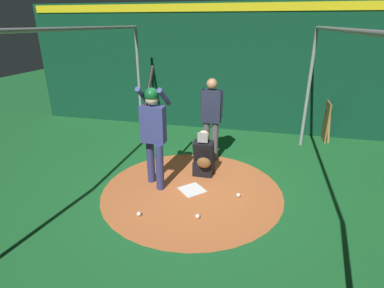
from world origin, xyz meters
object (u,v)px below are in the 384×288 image
(baseball_2, at_px, (139,214))
(baseball_0, at_px, (238,195))
(home_plate, at_px, (192,190))
(batter, at_px, (153,128))
(bat_rack, at_px, (326,121))
(umpire, at_px, (211,115))
(catcher, at_px, (204,158))
(baseball_1, at_px, (198,216))

(baseball_2, bearing_deg, baseball_0, 122.31)
(home_plate, bearing_deg, batter, -94.08)
(bat_rack, xyz_separation_m, baseball_0, (3.58, -1.98, -0.45))
(home_plate, height_order, batter, batter)
(umpire, relative_size, baseball_2, 25.30)
(home_plate, distance_m, baseball_2, 1.20)
(baseball_2, bearing_deg, catcher, 156.60)
(catcher, xyz_separation_m, baseball_2, (1.70, -0.74, -0.34))
(baseball_1, bearing_deg, umpire, -174.59)
(batter, distance_m, baseball_0, 1.98)
(baseball_0, xyz_separation_m, baseball_2, (0.97, -1.54, 0.00))
(baseball_1, bearing_deg, baseball_0, 144.23)
(home_plate, relative_size, bat_rack, 0.40)
(bat_rack, bearing_deg, baseball_2, -37.69)
(catcher, relative_size, baseball_0, 13.21)
(umpire, xyz_separation_m, baseball_0, (1.51, 0.80, -1.02))
(umpire, xyz_separation_m, baseball_2, (2.48, -0.73, -1.02))
(umpire, relative_size, baseball_0, 25.30)
(home_plate, xyz_separation_m, umpire, (-1.48, 0.08, 1.05))
(catcher, relative_size, umpire, 0.52)
(bat_rack, height_order, baseball_2, bat_rack)
(bat_rack, height_order, baseball_1, bat_rack)
(umpire, bearing_deg, home_plate, -3.03)
(catcher, bearing_deg, baseball_0, 47.64)
(home_plate, xyz_separation_m, batter, (-0.05, -0.74, 1.17))
(baseball_1, bearing_deg, batter, -130.78)
(batter, xyz_separation_m, catcher, (-0.64, 0.82, -0.80))
(home_plate, xyz_separation_m, baseball_1, (0.84, 0.30, 0.03))
(baseball_1, xyz_separation_m, baseball_2, (0.16, -0.95, 0.00))
(baseball_1, distance_m, baseball_2, 0.97)
(umpire, bearing_deg, catcher, 0.15)
(home_plate, height_order, catcher, catcher)
(bat_rack, distance_m, baseball_2, 5.77)
(batter, height_order, baseball_2, batter)
(catcher, bearing_deg, home_plate, -6.60)
(baseball_1, relative_size, baseball_2, 1.00)
(bat_rack, bearing_deg, home_plate, -38.90)
(baseball_0, distance_m, baseball_1, 1.00)
(home_plate, xyz_separation_m, baseball_0, (0.03, 0.88, 0.03))
(catcher, relative_size, baseball_1, 13.21)
(bat_rack, bearing_deg, catcher, -44.28)
(batter, xyz_separation_m, baseball_0, (0.09, 1.62, -1.14))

